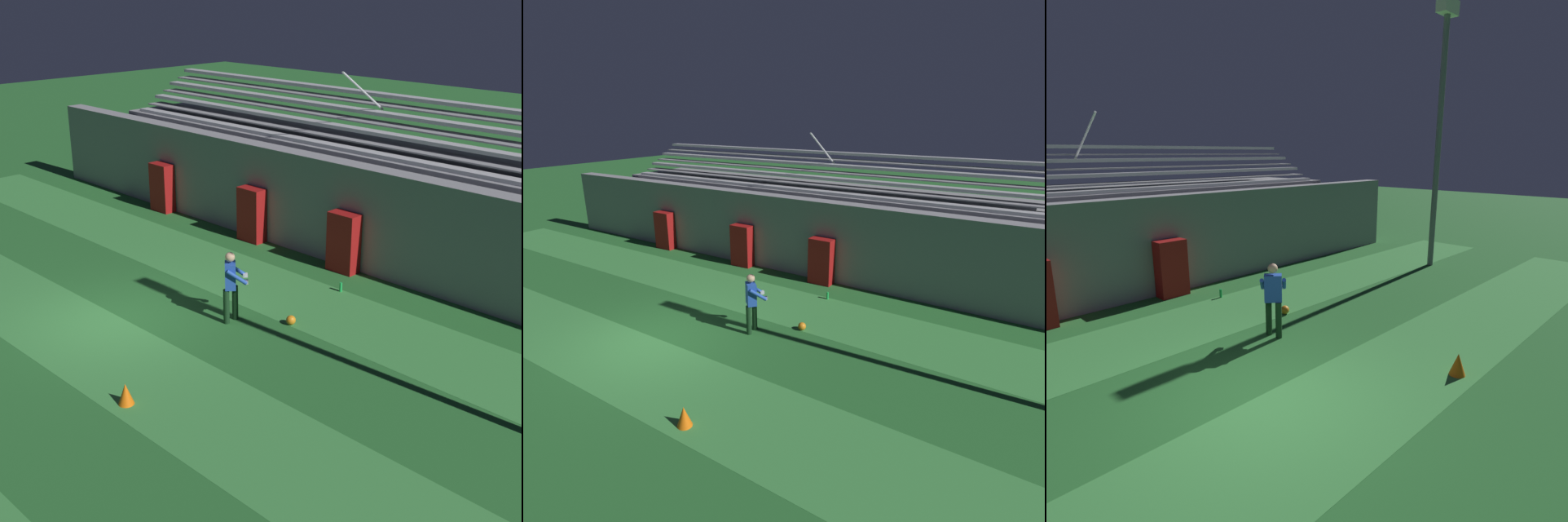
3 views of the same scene
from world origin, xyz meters
TOP-DOWN VIEW (x-y plane):
  - ground_plane at (0.00, 0.00)m, footprint 80.00×80.00m
  - turf_stripe_mid at (0.00, -1.14)m, footprint 28.00×2.43m
  - turf_stripe_far at (0.00, 3.71)m, footprint 28.00×2.43m
  - back_wall at (0.00, 6.50)m, footprint 24.00×0.60m
  - padding_pillar_gate_left at (-1.73, 5.95)m, footprint 0.84×0.44m
  - padding_pillar_gate_right at (1.73, 5.95)m, footprint 0.84×0.44m
  - padding_pillar_far_left at (-6.00, 5.95)m, footprint 0.84×0.44m
  - bleacher_stand at (0.00, 8.49)m, footprint 18.00×3.35m
  - goalkeeper at (1.86, 1.77)m, footprint 0.74×0.74m
  - soccer_ball at (2.95, 2.58)m, footprint 0.22×0.22m
  - traffic_cone at (3.04, -1.98)m, footprint 0.30×0.30m
  - water_bottle at (2.58, 4.83)m, footprint 0.07×0.07m

SIDE VIEW (x-z plane):
  - ground_plane at x=0.00m, z-range 0.00..0.00m
  - turf_stripe_mid at x=0.00m, z-range 0.00..0.01m
  - turf_stripe_far at x=0.00m, z-range 0.00..0.01m
  - soccer_ball at x=2.95m, z-range 0.00..0.22m
  - water_bottle at x=2.58m, z-range 0.00..0.24m
  - traffic_cone at x=3.04m, z-range 0.00..0.42m
  - padding_pillar_gate_left at x=-1.73m, z-range 0.00..1.61m
  - padding_pillar_gate_right at x=1.73m, z-range 0.00..1.61m
  - padding_pillar_far_left at x=-6.00m, z-range 0.00..1.61m
  - goalkeeper at x=1.86m, z-range 0.12..1.79m
  - back_wall at x=0.00m, z-range 0.00..2.80m
  - bleacher_stand at x=0.00m, z-range -1.01..4.01m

